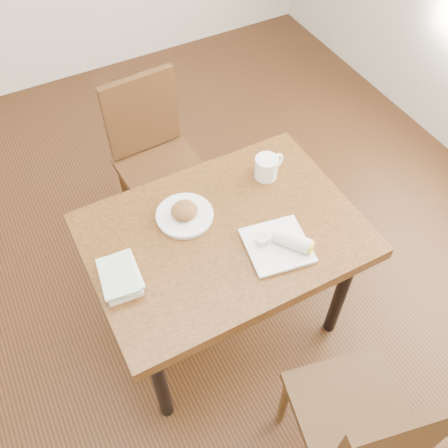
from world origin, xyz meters
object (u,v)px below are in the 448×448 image
plate_burrito (282,244)px  book_stack (120,276)px  coffee_mug (267,167)px  table (224,244)px  plate_scone (185,214)px  chair_far (155,152)px  chair_near (365,427)px

plate_burrito → book_stack: (-0.63, 0.16, 0.00)m
coffee_mug → plate_burrito: 0.41m
table → plate_scone: (-0.11, 0.15, 0.11)m
chair_far → book_stack: bearing=-119.5°
chair_far → book_stack: chair_far is taller
coffee_mug → book_stack: 0.82m
chair_near → plate_scone: (-0.22, 1.02, 0.23)m
plate_scone → coffee_mug: 0.44m
coffee_mug → chair_far: bearing=118.8°
table → chair_near: bearing=-83.1°
chair_near → plate_scone: bearing=102.0°
chair_near → plate_burrito: chair_near is taller
plate_scone → plate_burrito: bearing=-49.7°
coffee_mug → plate_burrito: size_ratio=0.54×
table → chair_far: size_ratio=1.18×
plate_burrito → book_stack: bearing=165.8°
plate_scone → book_stack: size_ratio=1.12×
table → chair_far: bearing=90.1°
table → plate_burrito: 0.27m
book_stack → plate_burrito: bearing=-14.2°
table → book_stack: book_stack is taller
table → plate_burrito: bearing=-47.6°
plate_scone → book_stack: (-0.35, -0.17, 0.00)m
chair_near → chair_far: bearing=93.7°
book_stack → plate_scone: bearing=25.7°
chair_far → plate_scone: bearing=-99.6°
chair_near → plate_burrito: size_ratio=3.34×
plate_scone → book_stack: 0.39m
table → coffee_mug: (0.32, 0.20, 0.14)m
table → chair_near: chair_near is taller
coffee_mug → plate_burrito: (-0.16, -0.38, -0.03)m
plate_burrito → chair_near: bearing=-95.0°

